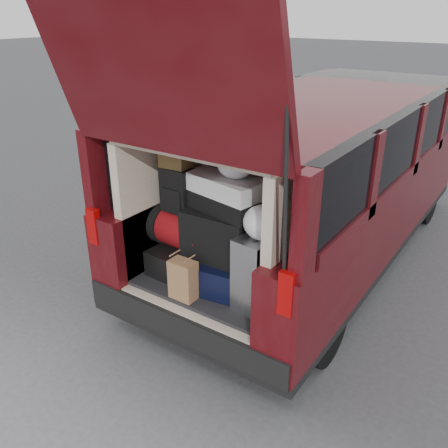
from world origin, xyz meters
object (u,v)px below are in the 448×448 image
Objects in this scene: black_hardshell at (183,258)px; red_duffel at (184,229)px; kraft_bag at (183,280)px; black_soft_case at (219,235)px; backpack at (177,190)px; navy_hardshell at (227,271)px; silver_roller at (259,271)px; twotone_duffel at (226,193)px.

black_hardshell is 0.28m from red_duffel.
kraft_bag is 0.44m from black_soft_case.
backpack is (-0.03, -0.02, 0.35)m from red_duffel.
navy_hardshell is 1.74× the size of kraft_bag.
backpack is at bearing 178.12° from black_soft_case.
red_duffel reaches higher than kraft_bag.
black_hardshell is 1.00× the size of black_soft_case.
navy_hardshell is 0.96× the size of silver_roller.
backpack reaches higher than black_hardshell.
black_soft_case is (0.39, -0.02, 0.33)m from black_hardshell.
black_hardshell is 0.51m from black_soft_case.
black_hardshell is at bearing -179.50° from silver_roller.
silver_roller is at bearing -4.42° from black_hardshell.
red_duffel is 0.38m from black_soft_case.
black_soft_case is 0.34m from twotone_duffel.
navy_hardshell is 0.89× the size of twotone_duffel.
red_duffel is 0.93× the size of black_soft_case.
backpack is (-0.41, -0.00, 0.29)m from black_soft_case.
black_hardshell is 0.44m from kraft_bag.
black_soft_case is at bearing -0.06° from black_hardshell.
black_soft_case is at bearing -96.32° from twotone_duffel.
silver_roller reaches higher than red_duffel.
kraft_bag is 0.51× the size of twotone_duffel.
red_duffel is (-0.79, 0.09, 0.09)m from silver_roller.
silver_roller is 0.93m from backpack.
twotone_duffel is (0.13, 0.38, 0.61)m from kraft_bag.
navy_hardshell is at bearing 171.59° from silver_roller.
black_hardshell is 0.98× the size of navy_hardshell.
red_duffel is 1.40× the size of backpack.
red_duffel is at bearing 127.49° from kraft_bag.
backpack is at bearing -147.54° from red_duffel.
silver_roller reaches higher than kraft_bag.
navy_hardshell is at bearing -34.18° from twotone_duffel.
black_soft_case is 0.88× the size of twotone_duffel.
red_duffel is at bearing -162.42° from twotone_duffel.
kraft_bag is (-0.53, -0.25, -0.13)m from silver_roller.
backpack is (-0.82, 0.08, 0.44)m from silver_roller.
black_soft_case reaches higher than kraft_bag.
silver_roller is (0.80, -0.10, 0.18)m from black_hardshell.
kraft_bag is at bearing -48.13° from red_duffel.
black_soft_case is at bearing 71.22° from kraft_bag.
red_duffel is 0.35m from backpack.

